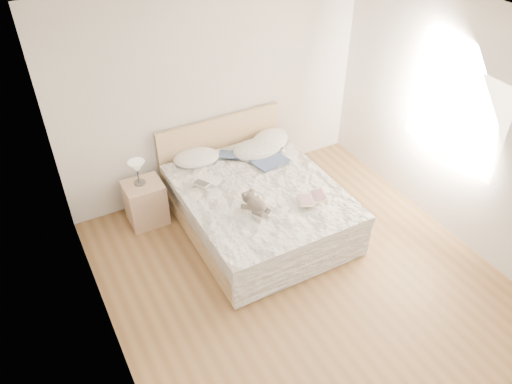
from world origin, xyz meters
TOP-DOWN VIEW (x-y plane):
  - floor at (0.00, 0.00)m, footprint 4.00×4.50m
  - ceiling at (0.00, 0.00)m, footprint 4.00×4.50m
  - wall_back at (0.00, 2.25)m, footprint 4.00×0.02m
  - wall_left at (-2.00, 0.00)m, footprint 0.02×4.50m
  - wall_right at (2.00, 0.00)m, footprint 0.02×4.50m
  - window at (1.99, 0.30)m, footprint 0.02×1.30m
  - bed at (0.00, 1.19)m, footprint 1.72×2.14m
  - nightstand at (-1.16, 1.89)m, footprint 0.45×0.40m
  - table_lamp at (-1.18, 1.93)m, footprint 0.20×0.20m
  - pillow_left at (-0.42, 2.00)m, footprint 0.65×0.51m
  - pillow_middle at (0.34, 1.81)m, footprint 0.65×0.46m
  - pillow_right at (0.59, 1.91)m, footprint 0.75×0.70m
  - blouse at (0.34, 1.66)m, footprint 0.77×0.81m
  - photo_book at (-0.50, 1.47)m, footprint 0.36×0.33m
  - childrens_book at (0.40, 0.64)m, footprint 0.40×0.33m
  - teddy_bear at (-0.25, 0.74)m, footprint 0.30×0.37m

SIDE VIEW (x-z plane):
  - floor at x=0.00m, z-range 0.00..0.00m
  - nightstand at x=-1.16m, z-range 0.00..0.56m
  - bed at x=0.00m, z-range -0.19..0.81m
  - blouse at x=0.34m, z-range 0.62..0.64m
  - photo_book at x=-0.50m, z-range 0.62..0.64m
  - childrens_book at x=0.40m, z-range 0.62..0.64m
  - pillow_left at x=-0.42m, z-range 0.55..0.73m
  - pillow_middle at x=0.34m, z-range 0.54..0.74m
  - pillow_right at x=0.59m, z-range 0.55..0.73m
  - teddy_bear at x=-0.25m, z-range 0.56..0.74m
  - table_lamp at x=-1.18m, z-range 0.63..0.93m
  - wall_back at x=0.00m, z-range 0.00..2.70m
  - wall_left at x=-2.00m, z-range 0.00..2.70m
  - wall_right at x=2.00m, z-range 0.00..2.70m
  - window at x=1.99m, z-range 0.90..2.00m
  - ceiling at x=0.00m, z-range 2.70..2.70m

